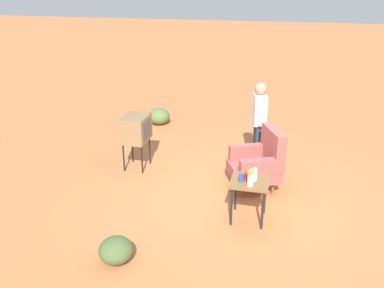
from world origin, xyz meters
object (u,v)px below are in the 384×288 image
armchair (260,161)px  soda_can_blue (241,178)px  tv_on_stand (136,129)px  person_standing (259,120)px  soda_can_red (246,176)px  side_table (249,187)px  bottle_short_clear (255,174)px  flower_vase (251,176)px

armchair → soda_can_blue: bearing=-9.4°
tv_on_stand → person_standing: (-0.60, 2.20, 0.16)m
tv_on_stand → soda_can_blue: bearing=57.4°
soda_can_red → tv_on_stand: bearing=-120.8°
person_standing → soda_can_red: bearing=0.2°
tv_on_stand → soda_can_blue: tv_on_stand is taller
armchair → side_table: armchair is taller
armchair → soda_can_red: (1.03, -0.11, 0.20)m
tv_on_stand → person_standing: size_ratio=0.63×
person_standing → soda_can_red: 1.93m
person_standing → soda_can_red: person_standing is taller
armchair → soda_can_blue: armchair is taller
side_table → soda_can_red: size_ratio=5.21×
armchair → tv_on_stand: size_ratio=1.03×
tv_on_stand → soda_can_blue: (1.37, 2.14, -0.08)m
soda_can_blue → bottle_short_clear: (-0.07, 0.19, 0.04)m
armchair → side_table: bearing=-3.1°
soda_can_red → flower_vase: flower_vase is taller
soda_can_blue → side_table: bearing=110.1°
person_standing → soda_can_blue: size_ratio=13.44×
tv_on_stand → soda_can_red: size_ratio=8.44×
soda_can_blue → flower_vase: size_ratio=0.46×
tv_on_stand → flower_vase: (1.47, 2.29, 0.00)m
side_table → tv_on_stand: (-1.32, -2.27, 0.24)m
person_standing → flower_vase: (2.08, 0.08, -0.15)m
soda_can_blue → soda_can_red: 0.09m
side_table → tv_on_stand: tv_on_stand is taller
armchair → soda_can_red: size_ratio=8.69×
flower_vase → tv_on_stand: bearing=-122.8°
soda_can_blue → bottle_short_clear: bottle_short_clear is taller
person_standing → armchair: bearing=7.7°
tv_on_stand → soda_can_red: 2.58m
person_standing → soda_can_red: size_ratio=13.44×
armchair → soda_can_red: bearing=-6.2°
person_standing → flower_vase: person_standing is taller
armchair → person_standing: 1.00m
side_table → person_standing: size_ratio=0.39×
soda_can_blue → soda_can_red: size_ratio=1.00×
side_table → bottle_short_clear: (-0.03, 0.07, 0.19)m
side_table → tv_on_stand: size_ratio=0.62×
person_standing → flower_vase: size_ratio=6.19×
bottle_short_clear → flower_vase: 0.19m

